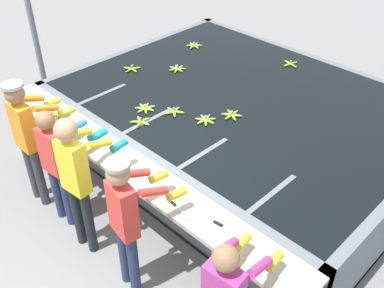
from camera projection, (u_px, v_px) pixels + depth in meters
The scene contains 20 objects.
ground_plane at pixel (118, 231), 5.48m from camera, with size 80.00×80.00×0.00m, color gray.
wash_tank at pixel (242, 125), 6.53m from camera, with size 4.92×3.74×0.93m.
work_ledge at pixel (128, 180), 5.21m from camera, with size 4.92×0.45×0.93m.
worker_0 at pixel (28, 132), 5.35m from camera, with size 0.41×0.72×1.71m.
worker_1 at pixel (57, 158), 5.12m from camera, with size 0.44×0.72×1.57m.
worker_2 at pixel (77, 174), 4.70m from camera, with size 0.45×0.74×1.76m.
worker_3 at pixel (127, 216), 4.26m from camera, with size 0.48×0.74×1.68m.
banana_bunch_floating_0 at pixel (141, 122), 5.72m from camera, with size 0.28×0.27×0.08m.
banana_bunch_floating_1 at pixel (194, 45), 7.65m from camera, with size 0.28×0.28×0.08m.
banana_bunch_floating_2 at pixel (232, 115), 5.85m from camera, with size 0.27×0.28×0.08m.
banana_bunch_floating_3 at pixel (206, 120), 5.75m from camera, with size 0.28×0.28×0.08m.
banana_bunch_floating_4 at pixel (291, 64), 7.07m from camera, with size 0.28×0.28×0.08m.
banana_bunch_floating_5 at pixel (132, 69), 6.94m from camera, with size 0.27×0.27×0.08m.
banana_bunch_floating_6 at pixel (177, 69), 6.94m from camera, with size 0.28×0.28×0.08m.
banana_bunch_floating_7 at pixel (174, 112), 5.92m from camera, with size 0.27×0.28×0.08m.
banana_bunch_floating_8 at pixel (145, 108), 5.99m from camera, with size 0.28×0.28×0.08m.
banana_bunch_ledge_0 at pixel (59, 114), 5.86m from camera, with size 0.28×0.28×0.08m.
knife_0 at pixel (177, 207), 4.47m from camera, with size 0.35×0.07×0.02m.
knife_1 at pixel (224, 227), 4.25m from camera, with size 0.35×0.08×0.02m.
support_post_left at pixel (31, 19), 6.85m from camera, with size 0.09×0.09×3.20m.
Camera 1 is at (3.33, -2.07, 4.07)m, focal length 42.00 mm.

